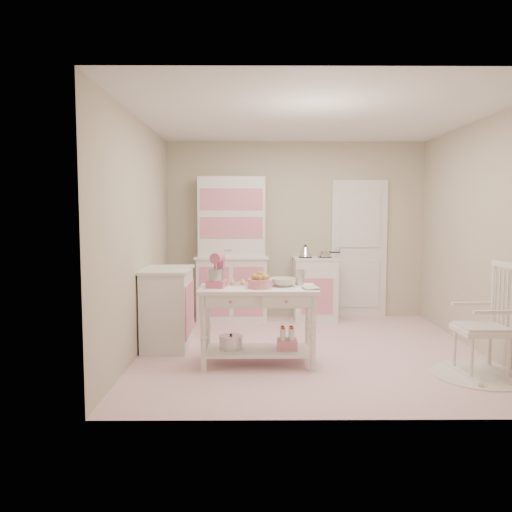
# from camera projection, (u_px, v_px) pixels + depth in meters

# --- Properties ---
(room_shell) EXTENTS (3.84, 3.84, 2.62)m
(room_shell) POSITION_uv_depth(u_px,v_px,m) (310.00, 205.00, 5.51)
(room_shell) COLOR pink
(room_shell) RESTS_ON ground
(door) EXTENTS (0.82, 0.05, 2.04)m
(door) POSITION_uv_depth(u_px,v_px,m) (359.00, 249.00, 7.44)
(door) COLOR white
(door) RESTS_ON ground
(hutch) EXTENTS (1.06, 0.50, 2.08)m
(hutch) POSITION_uv_depth(u_px,v_px,m) (232.00, 249.00, 7.21)
(hutch) COLOR white
(hutch) RESTS_ON ground
(stove) EXTENTS (0.62, 0.57, 0.92)m
(stove) POSITION_uv_depth(u_px,v_px,m) (315.00, 289.00, 7.22)
(stove) COLOR white
(stove) RESTS_ON ground
(base_cabinet) EXTENTS (0.54, 0.84, 0.92)m
(base_cabinet) POSITION_uv_depth(u_px,v_px,m) (168.00, 308.00, 5.79)
(base_cabinet) COLOR white
(base_cabinet) RESTS_ON ground
(lace_rug) EXTENTS (0.92, 0.92, 0.01)m
(lace_rug) POSITION_uv_depth(u_px,v_px,m) (480.00, 375.00, 4.79)
(lace_rug) COLOR white
(lace_rug) RESTS_ON ground
(rocking_chair) EXTENTS (0.52, 0.75, 1.10)m
(rocking_chair) POSITION_uv_depth(u_px,v_px,m) (482.00, 319.00, 4.75)
(rocking_chair) COLOR white
(rocking_chair) RESTS_ON ground
(work_table) EXTENTS (1.20, 0.60, 0.80)m
(work_table) POSITION_uv_depth(u_px,v_px,m) (258.00, 326.00, 5.13)
(work_table) COLOR white
(work_table) RESTS_ON ground
(stand_mixer) EXTENTS (0.25, 0.31, 0.34)m
(stand_mixer) POSITION_uv_depth(u_px,v_px,m) (217.00, 271.00, 5.10)
(stand_mixer) COLOR #D85B86
(stand_mixer) RESTS_ON work_table
(cookie_tray) EXTENTS (0.34, 0.24, 0.02)m
(cookie_tray) POSITION_uv_depth(u_px,v_px,m) (244.00, 284.00, 5.27)
(cookie_tray) COLOR silver
(cookie_tray) RESTS_ON work_table
(bread_basket) EXTENTS (0.25, 0.25, 0.09)m
(bread_basket) POSITION_uv_depth(u_px,v_px,m) (260.00, 284.00, 5.04)
(bread_basket) COLOR pink
(bread_basket) RESTS_ON work_table
(mixing_bowl) EXTENTS (0.27, 0.27, 0.08)m
(mixing_bowl) POSITION_uv_depth(u_px,v_px,m) (283.00, 282.00, 5.17)
(mixing_bowl) COLOR silver
(mixing_bowl) RESTS_ON work_table
(metal_pitcher) EXTENTS (0.10, 0.10, 0.17)m
(metal_pitcher) POSITION_uv_depth(u_px,v_px,m) (300.00, 277.00, 5.25)
(metal_pitcher) COLOR silver
(metal_pitcher) RESTS_ON work_table
(recipe_book) EXTENTS (0.18, 0.23, 0.02)m
(recipe_book) POSITION_uv_depth(u_px,v_px,m) (303.00, 288.00, 4.98)
(recipe_book) COLOR silver
(recipe_book) RESTS_ON work_table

